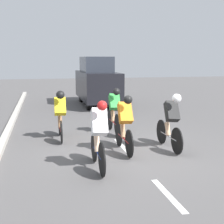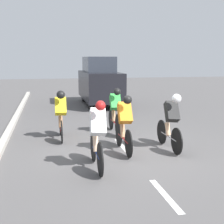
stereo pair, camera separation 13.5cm
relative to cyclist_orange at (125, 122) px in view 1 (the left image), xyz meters
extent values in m
plane|color=#565454|center=(-0.09, -0.02, -0.77)|extent=(60.00, 60.00, 0.00)
cube|color=white|center=(-0.09, 2.61, -0.77)|extent=(0.12, 1.40, 0.01)
cube|color=white|center=(-0.09, -0.59, -0.77)|extent=(0.12, 1.40, 0.01)
cube|color=white|center=(-0.09, -3.79, -0.77)|extent=(0.12, 1.40, 0.01)
cylinder|color=black|center=(0.01, -0.60, -0.43)|extent=(0.03, 0.68, 0.68)
cylinder|color=black|center=(0.01, 0.44, -0.43)|extent=(0.03, 0.68, 0.68)
cylinder|color=red|center=(0.01, -0.08, -0.43)|extent=(0.04, 1.04, 0.04)
cylinder|color=red|center=(0.01, -0.26, -0.22)|extent=(0.04, 0.04, 0.42)
cylinder|color=white|center=(0.01, -0.13, -0.33)|extent=(0.07, 0.07, 0.16)
cylinder|color=tan|center=(0.01, -0.15, -0.25)|extent=(0.12, 0.23, 0.36)
cube|color=orange|center=(0.00, 0.02, 0.25)|extent=(0.34, 0.46, 0.55)
sphere|color=black|center=(-0.01, 0.24, 0.61)|extent=(0.22, 0.22, 0.22)
cylinder|color=black|center=(0.88, 0.54, -0.42)|extent=(0.03, 0.70, 0.70)
cylinder|color=black|center=(0.88, 1.50, -0.42)|extent=(0.03, 0.70, 0.70)
cylinder|color=navy|center=(0.88, 1.02, -0.42)|extent=(0.04, 0.96, 0.04)
cylinder|color=navy|center=(0.88, 0.85, -0.21)|extent=(0.04, 0.04, 0.42)
cylinder|color=yellow|center=(0.88, 0.97, -0.32)|extent=(0.07, 0.07, 0.16)
cylinder|color=beige|center=(0.88, 0.95, -0.24)|extent=(0.12, 0.23, 0.36)
cube|color=white|center=(0.86, 1.12, 0.28)|extent=(0.36, 0.49, 0.60)
sphere|color=red|center=(0.84, 1.34, 0.65)|extent=(0.21, 0.21, 0.21)
cylinder|color=black|center=(-1.22, -0.58, -0.44)|extent=(0.03, 0.68, 0.68)
cylinder|color=black|center=(-1.22, 0.45, -0.44)|extent=(0.03, 0.68, 0.68)
cylinder|color=#B7B7BC|center=(-1.22, -0.06, -0.44)|extent=(0.04, 1.03, 0.04)
cylinder|color=#B7B7BC|center=(-1.22, -0.24, -0.23)|extent=(0.04, 0.04, 0.42)
cylinder|color=yellow|center=(-1.22, -0.11, -0.34)|extent=(0.07, 0.07, 0.16)
cylinder|color=#DBAD84|center=(-1.22, -0.14, -0.26)|extent=(0.12, 0.23, 0.36)
cube|color=black|center=(-1.24, 0.04, 0.24)|extent=(0.37, 0.46, 0.57)
sphere|color=white|center=(-1.27, 0.26, 0.61)|extent=(0.23, 0.23, 0.23)
cylinder|color=black|center=(-0.20, -2.63, -0.43)|extent=(0.03, 0.70, 0.70)
cylinder|color=black|center=(-0.20, -1.60, -0.43)|extent=(0.03, 0.70, 0.70)
cylinder|color=red|center=(-0.20, -2.12, -0.43)|extent=(0.04, 1.02, 0.04)
cylinder|color=red|center=(-0.20, -2.30, -0.22)|extent=(0.04, 0.04, 0.42)
cylinder|color=white|center=(-0.20, -2.17, -0.33)|extent=(0.07, 0.07, 0.16)
cylinder|color=tan|center=(-0.20, -2.19, -0.25)|extent=(0.12, 0.23, 0.36)
cube|color=green|center=(-0.21, -2.02, 0.24)|extent=(0.34, 0.45, 0.54)
sphere|color=black|center=(-0.22, -1.80, 0.59)|extent=(0.22, 0.22, 0.22)
cylinder|color=black|center=(1.51, -2.19, -0.45)|extent=(0.03, 0.65, 0.65)
cylinder|color=black|center=(1.51, -1.20, -0.45)|extent=(0.03, 0.65, 0.65)
cylinder|color=red|center=(1.51, -1.69, -0.45)|extent=(0.04, 0.99, 0.04)
cylinder|color=red|center=(1.51, -1.87, -0.24)|extent=(0.04, 0.04, 0.42)
cylinder|color=#1999D8|center=(1.51, -1.74, -0.35)|extent=(0.07, 0.07, 0.16)
cylinder|color=#9E704C|center=(1.51, -1.77, -0.27)|extent=(0.12, 0.23, 0.36)
cube|color=yellow|center=(1.51, -1.59, 0.22)|extent=(0.33, 0.45, 0.53)
sphere|color=black|center=(1.50, -1.37, 0.58)|extent=(0.24, 0.24, 0.24)
cylinder|color=black|center=(-1.44, -6.86, -0.45)|extent=(0.14, 0.64, 0.64)
cylinder|color=black|center=(-0.08, -6.86, -0.45)|extent=(0.14, 0.64, 0.64)
cylinder|color=black|center=(-1.44, -9.65, -0.45)|extent=(0.14, 0.64, 0.64)
cylinder|color=black|center=(-0.08, -9.65, -0.45)|extent=(0.14, 0.64, 0.64)
cube|color=black|center=(-0.76, -8.25, 0.23)|extent=(1.70, 4.50, 1.37)
cube|color=#2D333D|center=(-0.76, -8.48, 1.29)|extent=(1.39, 2.47, 0.75)
camera|label=1|loc=(2.01, 7.41, 1.59)|focal=50.00mm
camera|label=2|loc=(1.88, 7.44, 1.59)|focal=50.00mm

